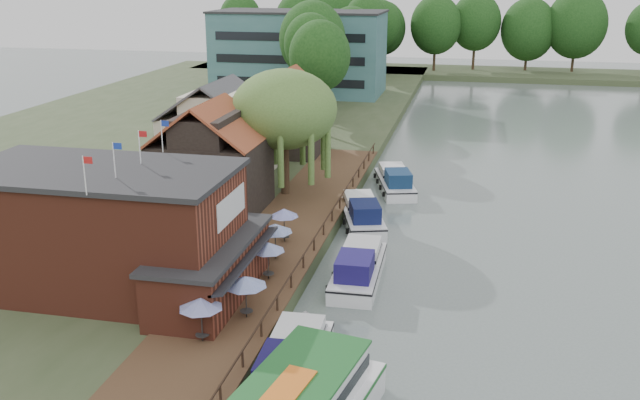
# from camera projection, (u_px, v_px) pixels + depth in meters

# --- Properties ---
(ground) EXTENTS (260.00, 260.00, 0.00)m
(ground) POSITION_uv_depth(u_px,v_px,m) (378.00, 321.00, 40.05)
(ground) COLOR #586562
(ground) RESTS_ON ground
(land_bank) EXTENTS (50.00, 140.00, 1.00)m
(land_bank) POSITION_uv_depth(u_px,v_px,m) (153.00, 145.00, 78.59)
(land_bank) COLOR #384728
(land_bank) RESTS_ON ground
(quay_deck) EXTENTS (6.00, 50.00, 0.10)m
(quay_deck) POSITION_uv_depth(u_px,v_px,m) (287.00, 233.00, 50.67)
(quay_deck) COLOR #47301E
(quay_deck) RESTS_ON land_bank
(quay_rail) EXTENTS (0.20, 49.00, 1.00)m
(quay_rail) POSITION_uv_depth(u_px,v_px,m) (325.00, 227.00, 50.44)
(quay_rail) COLOR black
(quay_rail) RESTS_ON land_bank
(pub) EXTENTS (20.00, 11.00, 7.30)m
(pub) POSITION_uv_depth(u_px,v_px,m) (134.00, 231.00, 40.57)
(pub) COLOR maroon
(pub) RESTS_ON land_bank
(hotel_block) EXTENTS (25.40, 12.40, 12.30)m
(hotel_block) POSITION_uv_depth(u_px,v_px,m) (299.00, 52.00, 107.45)
(hotel_block) COLOR #38666B
(hotel_block) RESTS_ON land_bank
(cottage_a) EXTENTS (8.60, 7.60, 8.50)m
(cottage_a) POSITION_uv_depth(u_px,v_px,m) (211.00, 157.00, 54.53)
(cottage_a) COLOR black
(cottage_a) RESTS_ON land_bank
(cottage_b) EXTENTS (9.60, 8.60, 8.50)m
(cottage_b) POSITION_uv_depth(u_px,v_px,m) (219.00, 128.00, 64.45)
(cottage_b) COLOR beige
(cottage_b) RESTS_ON land_bank
(cottage_c) EXTENTS (7.60, 7.60, 8.50)m
(cottage_c) POSITION_uv_depth(u_px,v_px,m) (287.00, 112.00, 71.99)
(cottage_c) COLOR black
(cottage_c) RESTS_ON land_bank
(willow) EXTENTS (8.60, 8.60, 10.43)m
(willow) POSITION_uv_depth(u_px,v_px,m) (285.00, 133.00, 57.97)
(willow) COLOR #476B2D
(willow) RESTS_ON land_bank
(umbrella_0) EXTENTS (2.23, 2.23, 2.38)m
(umbrella_0) POSITION_uv_depth(u_px,v_px,m) (202.00, 320.00, 35.34)
(umbrella_0) COLOR navy
(umbrella_0) RESTS_ON quay_deck
(umbrella_1) EXTENTS (2.32, 2.32, 2.38)m
(umbrella_1) POSITION_uv_depth(u_px,v_px,m) (246.00, 297.00, 37.82)
(umbrella_1) COLOR #1C379A
(umbrella_1) RESTS_ON quay_deck
(umbrella_2) EXTENTS (2.08, 2.08, 2.38)m
(umbrella_2) POSITION_uv_depth(u_px,v_px,m) (268.00, 261.00, 42.55)
(umbrella_2) COLOR navy
(umbrella_2) RESTS_ON quay_deck
(umbrella_3) EXTENTS (2.27, 2.27, 2.38)m
(umbrella_3) POSITION_uv_depth(u_px,v_px,m) (275.00, 241.00, 45.63)
(umbrella_3) COLOR #1B3B94
(umbrella_3) RESTS_ON quay_deck
(umbrella_4) EXTENTS (2.01, 2.01, 2.38)m
(umbrella_4) POSITION_uv_depth(u_px,v_px,m) (284.00, 225.00, 48.52)
(umbrella_4) COLOR #1C259B
(umbrella_4) RESTS_ON quay_deck
(cruiser_0) EXTENTS (3.58, 9.91, 2.37)m
(cruiser_0) POSITION_uv_depth(u_px,v_px,m) (292.00, 358.00, 34.01)
(cruiser_0) COLOR silver
(cruiser_0) RESTS_ON ground
(cruiser_1) EXTENTS (3.37, 9.74, 2.33)m
(cruiser_1) POSITION_uv_depth(u_px,v_px,m) (359.00, 263.00, 45.10)
(cruiser_1) COLOR silver
(cruiser_1) RESTS_ON ground
(cruiser_2) EXTENTS (5.71, 10.02, 2.30)m
(cruiser_2) POSITION_uv_depth(u_px,v_px,m) (362.00, 210.00, 55.12)
(cruiser_2) COLOR silver
(cruiser_2) RESTS_ON ground
(cruiser_3) EXTENTS (5.44, 9.80, 2.24)m
(cruiser_3) POSITION_uv_depth(u_px,v_px,m) (395.00, 178.00, 63.77)
(cruiser_3) COLOR white
(cruiser_3) RESTS_ON ground
(bank_tree_0) EXTENTS (6.89, 6.89, 12.79)m
(bank_tree_0) POSITION_uv_depth(u_px,v_px,m) (320.00, 78.00, 79.86)
(bank_tree_0) COLOR #143811
(bank_tree_0) RESTS_ON land_bank
(bank_tree_1) EXTENTS (6.53, 6.53, 13.07)m
(bank_tree_1) POSITION_uv_depth(u_px,v_px,m) (311.00, 67.00, 87.94)
(bank_tree_1) COLOR #143811
(bank_tree_1) RESTS_ON land_bank
(bank_tree_2) EXTENTS (8.89, 8.89, 14.23)m
(bank_tree_2) POSITION_uv_depth(u_px,v_px,m) (312.00, 55.00, 95.72)
(bank_tree_2) COLOR #143811
(bank_tree_2) RESTS_ON land_bank
(bank_tree_3) EXTENTS (8.08, 8.08, 12.69)m
(bank_tree_3) POSITION_uv_depth(u_px,v_px,m) (351.00, 47.00, 112.09)
(bank_tree_3) COLOR #143811
(bank_tree_3) RESTS_ON land_bank
(bank_tree_4) EXTENTS (7.57, 7.57, 14.11)m
(bank_tree_4) POSITION_uv_depth(u_px,v_px,m) (366.00, 37.00, 121.96)
(bank_tree_4) COLOR #143811
(bank_tree_4) RESTS_ON land_bank
(bank_tree_5) EXTENTS (7.67, 7.67, 13.09)m
(bank_tree_5) POSITION_uv_depth(u_px,v_px,m) (379.00, 36.00, 128.89)
(bank_tree_5) COLOR #143811
(bank_tree_5) RESTS_ON land_bank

